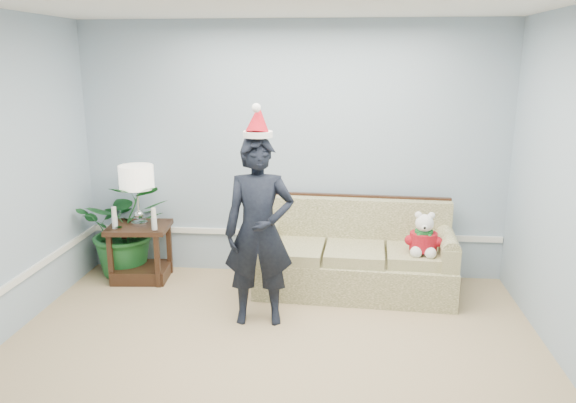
# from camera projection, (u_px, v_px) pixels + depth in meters

# --- Properties ---
(room_shell) EXTENTS (4.54, 5.04, 2.74)m
(room_shell) POSITION_uv_depth(u_px,v_px,m) (255.00, 215.00, 3.52)
(room_shell) COLOR tan
(room_shell) RESTS_ON ground
(wainscot_trim) EXTENTS (4.49, 4.99, 0.06)m
(wainscot_trim) POSITION_uv_depth(u_px,v_px,m) (147.00, 274.00, 4.99)
(wainscot_trim) COLOR white
(wainscot_trim) RESTS_ON room_shell
(sofa) EXTENTS (2.00, 0.94, 0.92)m
(sofa) POSITION_uv_depth(u_px,v_px,m) (354.00, 259.00, 5.72)
(sofa) COLOR brown
(sofa) RESTS_ON room_shell
(side_table) EXTENTS (0.67, 0.58, 0.60)m
(side_table) POSITION_uv_depth(u_px,v_px,m) (141.00, 258.00, 6.00)
(side_table) COLOR #382214
(side_table) RESTS_ON room_shell
(table_lamp) EXTENTS (0.36, 0.36, 0.64)m
(table_lamp) POSITION_uv_depth(u_px,v_px,m) (136.00, 180.00, 5.81)
(table_lamp) COLOR silver
(table_lamp) RESTS_ON side_table
(candle_pair) EXTENTS (0.48, 0.06, 0.23)m
(candle_pair) POSITION_uv_depth(u_px,v_px,m) (134.00, 219.00, 5.76)
(candle_pair) COLOR silver
(candle_pair) RESTS_ON side_table
(houseplant) EXTENTS (1.13, 1.04, 1.05)m
(houseplant) POSITION_uv_depth(u_px,v_px,m) (126.00, 228.00, 6.09)
(houseplant) COLOR #1B5B26
(houseplant) RESTS_ON room_shell
(man) EXTENTS (0.65, 0.46, 1.68)m
(man) POSITION_uv_depth(u_px,v_px,m) (259.00, 232.00, 4.89)
(man) COLOR black
(man) RESTS_ON room_shell
(santa_hat) EXTENTS (0.27, 0.30, 0.29)m
(santa_hat) POSITION_uv_depth(u_px,v_px,m) (258.00, 122.00, 4.67)
(santa_hat) COLOR white
(santa_hat) RESTS_ON man
(teddy_bear) EXTENTS (0.28, 0.31, 0.42)m
(teddy_bear) POSITION_uv_depth(u_px,v_px,m) (424.00, 239.00, 5.36)
(teddy_bear) COLOR white
(teddy_bear) RESTS_ON sofa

